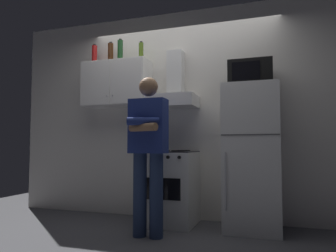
% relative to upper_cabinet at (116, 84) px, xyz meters
% --- Properties ---
extents(ground_plane, '(7.00, 7.00, 0.00)m').
position_rel_upper_cabinet_xyz_m(ground_plane, '(0.85, -0.37, -1.75)').
color(ground_plane, '#4C4C51').
extents(back_wall_tiled, '(4.80, 0.10, 2.70)m').
position_rel_upper_cabinet_xyz_m(back_wall_tiled, '(0.85, 0.23, -0.40)').
color(back_wall_tiled, silver).
rests_on(back_wall_tiled, ground_plane).
extents(upper_cabinet, '(0.90, 0.37, 0.60)m').
position_rel_upper_cabinet_xyz_m(upper_cabinet, '(0.00, 0.00, 0.00)').
color(upper_cabinet, white).
extents(stove_oven, '(0.60, 0.62, 0.87)m').
position_rel_upper_cabinet_xyz_m(stove_oven, '(0.80, -0.13, -1.32)').
color(stove_oven, white).
rests_on(stove_oven, ground_plane).
extents(range_hood, '(0.60, 0.44, 0.75)m').
position_rel_upper_cabinet_xyz_m(range_hood, '(0.80, 0.00, -0.15)').
color(range_hood, white).
extents(refrigerator, '(0.60, 0.62, 1.60)m').
position_rel_upper_cabinet_xyz_m(refrigerator, '(1.75, -0.12, -0.95)').
color(refrigerator, silver).
rests_on(refrigerator, ground_plane).
extents(microwave, '(0.48, 0.37, 0.28)m').
position_rel_upper_cabinet_xyz_m(microwave, '(1.75, -0.11, -0.01)').
color(microwave, black).
rests_on(microwave, refrigerator).
extents(person_standing, '(0.38, 0.33, 1.64)m').
position_rel_upper_cabinet_xyz_m(person_standing, '(0.75, -0.73, -0.85)').
color(person_standing, navy).
rests_on(person_standing, ground_plane).
extents(bottle_olive_oil, '(0.06, 0.06, 0.25)m').
position_rel_upper_cabinet_xyz_m(bottle_olive_oil, '(0.35, 0.00, 0.42)').
color(bottle_olive_oil, '#4C6B19').
rests_on(bottle_olive_oil, upper_cabinet).
extents(bottle_rum_dark, '(0.07, 0.07, 0.29)m').
position_rel_upper_cabinet_xyz_m(bottle_rum_dark, '(-0.10, 0.02, 0.44)').
color(bottle_rum_dark, '#47230F').
rests_on(bottle_rum_dark, upper_cabinet).
extents(bottle_wine_green, '(0.07, 0.07, 0.30)m').
position_rel_upper_cabinet_xyz_m(bottle_wine_green, '(0.06, -0.03, 0.44)').
color(bottle_wine_green, '#19471E').
rests_on(bottle_wine_green, upper_cabinet).
extents(bottle_soda_red, '(0.07, 0.07, 0.28)m').
position_rel_upper_cabinet_xyz_m(bottle_soda_red, '(-0.35, 0.01, 0.43)').
color(bottle_soda_red, red).
rests_on(bottle_soda_red, upper_cabinet).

